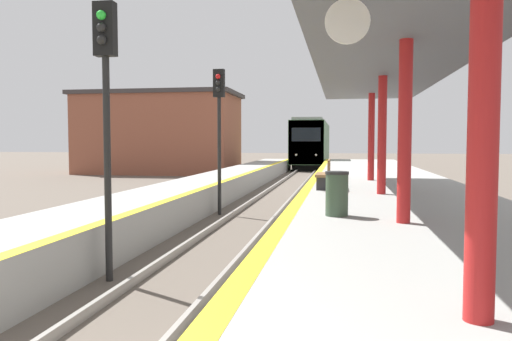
% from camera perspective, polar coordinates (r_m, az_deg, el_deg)
% --- Properties ---
extents(train, '(2.83, 16.85, 4.35)m').
position_cam_1_polar(train, '(47.61, 6.42, 3.09)').
color(train, black).
rests_on(train, ground).
extents(signal_near, '(0.36, 0.31, 4.75)m').
position_cam_1_polar(signal_near, '(8.92, -16.79, 8.95)').
color(signal_near, black).
rests_on(signal_near, ground).
extents(signal_mid, '(0.36, 0.31, 4.75)m').
position_cam_1_polar(signal_mid, '(16.39, -4.24, 6.46)').
color(signal_mid, black).
rests_on(signal_mid, ground).
extents(station_canopy, '(3.60, 20.35, 3.53)m').
position_cam_1_polar(station_canopy, '(12.16, 15.29, 11.95)').
color(station_canopy, red).
rests_on(station_canopy, platform_right).
extents(trash_bin, '(0.47, 0.47, 0.90)m').
position_cam_1_polar(trash_bin, '(10.14, 9.22, -2.61)').
color(trash_bin, '#384C38').
rests_on(trash_bin, platform_right).
extents(bench, '(0.44, 1.51, 0.92)m').
position_cam_1_polar(bench, '(15.93, 7.89, -0.33)').
color(bench, brown).
rests_on(bench, platform_right).
extents(station_building, '(12.05, 6.44, 6.10)m').
position_cam_1_polar(station_building, '(38.72, -10.98, 4.25)').
color(station_building, brown).
rests_on(station_building, ground).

